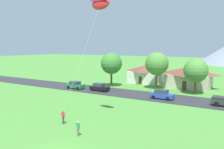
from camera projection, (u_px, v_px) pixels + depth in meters
road_strip at (165, 98)px, 44.93m from camera, size 160.00×7.97×0.08m
house_leftmost at (189, 77)px, 56.00m from camera, size 10.51×8.18×4.87m
house_left_center at (146, 74)px, 63.61m from camera, size 8.54×7.26×4.67m
tree_near_left at (157, 64)px, 53.78m from camera, size 5.24×5.24×8.36m
tree_left_of_center at (196, 71)px, 47.91m from camera, size 4.84×4.84×7.24m
tree_center at (111, 64)px, 57.25m from camera, size 5.09×5.09×8.11m
parked_car_blue_west_end at (162, 95)px, 43.83m from camera, size 4.20×2.09×1.68m
parked_car_green_mid_west at (75, 85)px, 54.35m from camera, size 4.22×2.12×1.68m
parked_car_black_mid_east at (99, 87)px, 51.69m from camera, size 4.24×2.15×1.68m
kite_flyer_with_kite at (99, 6)px, 29.55m from camera, size 4.95×4.51×15.78m
watcher_person at (78, 128)px, 25.82m from camera, size 0.56×0.24×1.68m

